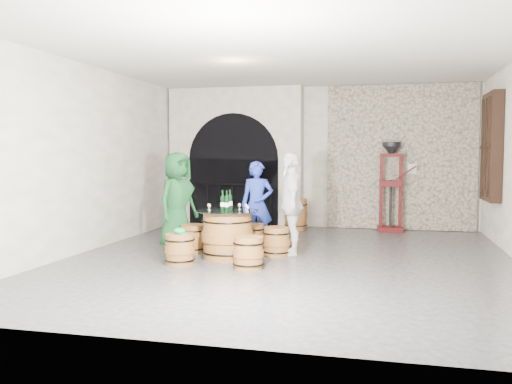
% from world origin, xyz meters
% --- Properties ---
extents(ground, '(8.00, 8.00, 0.00)m').
position_xyz_m(ground, '(0.00, 0.00, 0.00)').
color(ground, '#2C2C2E').
rests_on(ground, ground).
extents(wall_back, '(8.00, 0.00, 8.00)m').
position_xyz_m(wall_back, '(0.00, 4.00, 1.60)').
color(wall_back, silver).
rests_on(wall_back, ground).
extents(wall_front, '(8.00, 0.00, 8.00)m').
position_xyz_m(wall_front, '(0.00, -4.00, 1.60)').
color(wall_front, silver).
rests_on(wall_front, ground).
extents(wall_left, '(0.00, 8.00, 8.00)m').
position_xyz_m(wall_left, '(-3.50, 0.00, 1.60)').
color(wall_left, silver).
rests_on(wall_left, ground).
extents(ceiling, '(8.00, 8.00, 0.00)m').
position_xyz_m(ceiling, '(0.00, 0.00, 3.20)').
color(ceiling, beige).
rests_on(ceiling, wall_back).
extents(stone_facing_panel, '(3.20, 0.12, 3.18)m').
position_xyz_m(stone_facing_panel, '(1.80, 3.94, 1.60)').
color(stone_facing_panel, '#AFA58B').
rests_on(stone_facing_panel, ground).
extents(arched_opening, '(3.10, 0.60, 3.19)m').
position_xyz_m(arched_opening, '(-1.90, 3.74, 1.58)').
color(arched_opening, silver).
rests_on(arched_opening, ground).
extents(shuttered_window, '(0.23, 1.10, 2.00)m').
position_xyz_m(shuttered_window, '(3.38, 2.40, 1.80)').
color(shuttered_window, black).
rests_on(shuttered_window, wall_right).
extents(barrel_table, '(1.00, 1.00, 0.77)m').
position_xyz_m(barrel_table, '(-0.96, -0.15, 0.38)').
color(barrel_table, brown).
rests_on(barrel_table, ground).
extents(barrel_stool_left, '(0.47, 0.47, 0.47)m').
position_xyz_m(barrel_stool_left, '(-1.69, 0.27, 0.23)').
color(barrel_stool_left, brown).
rests_on(barrel_stool_left, ground).
extents(barrel_stool_far, '(0.47, 0.47, 0.47)m').
position_xyz_m(barrel_stool_far, '(-0.76, 0.67, 0.23)').
color(barrel_stool_far, brown).
rests_on(barrel_stool_far, ground).
extents(barrel_stool_right, '(0.47, 0.47, 0.47)m').
position_xyz_m(barrel_stool_right, '(-0.24, 0.29, 0.23)').
color(barrel_stool_right, brown).
rests_on(barrel_stool_right, ground).
extents(barrel_stool_near_right, '(0.47, 0.47, 0.47)m').
position_xyz_m(barrel_stool_near_right, '(-0.45, -0.81, 0.23)').
color(barrel_stool_near_right, brown).
rests_on(barrel_stool_near_right, ground).
extents(barrel_stool_near_left, '(0.47, 0.47, 0.47)m').
position_xyz_m(barrel_stool_near_left, '(-1.54, -0.75, 0.23)').
color(barrel_stool_near_left, brown).
rests_on(barrel_stool_near_left, ground).
extents(green_cap, '(0.23, 0.18, 0.10)m').
position_xyz_m(green_cap, '(-1.53, -0.76, 0.51)').
color(green_cap, '#0E9B42').
rests_on(green_cap, barrel_stool_near_left).
extents(person_green, '(0.80, 0.97, 1.71)m').
position_xyz_m(person_green, '(-2.06, 0.48, 0.85)').
color(person_green, '#134620').
rests_on(person_green, ground).
extents(person_blue, '(0.62, 0.47, 1.55)m').
position_xyz_m(person_blue, '(-0.71, 0.85, 0.77)').
color(person_blue, navy).
rests_on(person_blue, ground).
extents(person_white, '(0.60, 1.06, 1.71)m').
position_xyz_m(person_white, '(-0.02, 0.42, 0.85)').
color(person_white, silver).
rests_on(person_white, ground).
extents(wine_bottle_left, '(0.08, 0.08, 0.32)m').
position_xyz_m(wine_bottle_left, '(-1.02, -0.20, 0.90)').
color(wine_bottle_left, black).
rests_on(wine_bottle_left, barrel_table).
extents(wine_bottle_center, '(0.08, 0.08, 0.32)m').
position_xyz_m(wine_bottle_center, '(-0.94, -0.24, 0.90)').
color(wine_bottle_center, black).
rests_on(wine_bottle_center, barrel_table).
extents(wine_bottle_right, '(0.08, 0.08, 0.32)m').
position_xyz_m(wine_bottle_right, '(-0.96, 0.00, 0.90)').
color(wine_bottle_right, black).
rests_on(wine_bottle_right, barrel_table).
extents(tasting_glass_a, '(0.05, 0.05, 0.10)m').
position_xyz_m(tasting_glass_a, '(-1.24, -0.20, 0.82)').
color(tasting_glass_a, '#AD6821').
rests_on(tasting_glass_a, barrel_table).
extents(tasting_glass_b, '(0.05, 0.05, 0.10)m').
position_xyz_m(tasting_glass_b, '(-0.69, -0.01, 0.82)').
color(tasting_glass_b, '#AD6821').
rests_on(tasting_glass_b, barrel_table).
extents(tasting_glass_c, '(0.05, 0.05, 0.10)m').
position_xyz_m(tasting_glass_c, '(-1.01, 0.18, 0.82)').
color(tasting_glass_c, '#AD6821').
rests_on(tasting_glass_c, barrel_table).
extents(tasting_glass_d, '(0.05, 0.05, 0.10)m').
position_xyz_m(tasting_glass_d, '(-0.81, 0.04, 0.82)').
color(tasting_glass_d, '#AD6821').
rests_on(tasting_glass_d, barrel_table).
extents(tasting_glass_e, '(0.05, 0.05, 0.10)m').
position_xyz_m(tasting_glass_e, '(-0.59, -0.30, 0.82)').
color(tasting_glass_e, '#AD6821').
rests_on(tasting_glass_e, barrel_table).
extents(tasting_glass_f, '(0.05, 0.05, 0.10)m').
position_xyz_m(tasting_glass_f, '(-1.28, -0.11, 0.82)').
color(tasting_glass_f, '#AD6821').
rests_on(tasting_glass_f, barrel_table).
extents(side_barrel, '(0.52, 0.52, 0.69)m').
position_xyz_m(side_barrel, '(-0.43, 3.39, 0.34)').
color(side_barrel, brown).
rests_on(side_barrel, ground).
extents(corking_press, '(0.80, 0.46, 1.93)m').
position_xyz_m(corking_press, '(1.60, 3.61, 1.12)').
color(corking_press, '#4A0C0D').
rests_on(corking_press, ground).
extents(control_box, '(0.18, 0.10, 0.22)m').
position_xyz_m(control_box, '(2.05, 3.86, 1.35)').
color(control_box, silver).
rests_on(control_box, wall_back).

